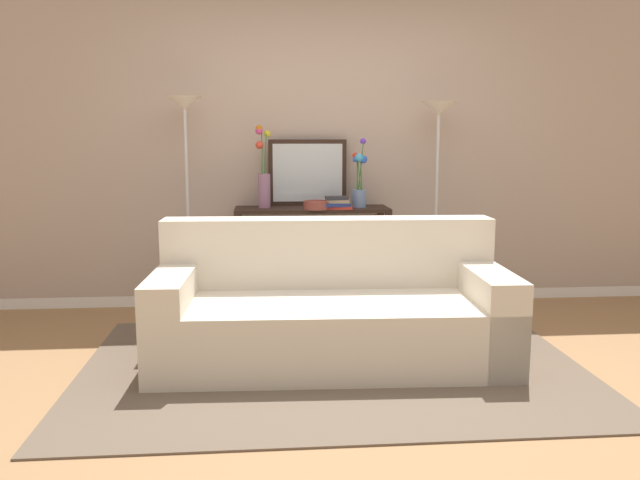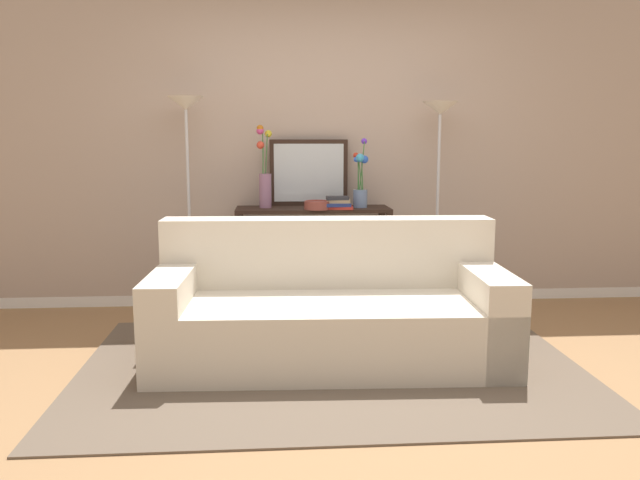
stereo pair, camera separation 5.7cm
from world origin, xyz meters
The scene contains 13 objects.
ground_plane centered at (0.00, 0.00, -0.01)m, with size 16.00×16.00×0.02m, color #9E754C.
back_wall centered at (0.00, 1.92, 1.44)m, with size 12.00×0.15×2.89m.
area_rug centered at (-0.09, 0.26, 0.01)m, with size 3.08×2.10×0.01m.
couch centered at (-0.09, 0.42, 0.31)m, with size 2.23×1.04×0.88m.
console_table centered at (-0.12, 1.60, 0.59)m, with size 1.24×0.40×0.86m.
floor_lamp_left centered at (-1.10, 1.56, 1.36)m, with size 0.28×0.28×1.73m.
floor_lamp_right centered at (0.89, 1.56, 1.33)m, with size 0.28×0.28×1.70m.
wall_mirror centered at (-0.14, 1.77, 1.13)m, with size 0.64×0.02×0.54m.
vase_tall_flowers centered at (-0.50, 1.63, 1.10)m, with size 0.12×0.10×0.66m.
vase_short_flowers centered at (0.27, 1.58, 1.04)m, with size 0.12×0.13×0.55m.
fruit_bowl centered at (-0.09, 1.47, 0.89)m, with size 0.21×0.21×0.07m.
book_stack centered at (0.07, 1.47, 0.90)m, with size 0.23×0.16×0.10m.
book_row_under_console centered at (-0.45, 1.60, 0.06)m, with size 0.34×0.18×0.13m.
Camera 2 is at (-0.44, -3.55, 1.41)m, focal length 36.09 mm.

